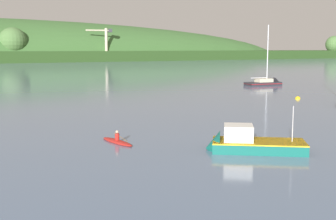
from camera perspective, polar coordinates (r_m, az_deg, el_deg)
dockside_crane at (r=250.33m, az=-7.96°, el=8.23°), size 14.30×5.45×17.92m
sailboat_near_mooring at (r=85.38m, az=12.63°, el=3.29°), size 7.87×4.03×12.31m
fishing_boat_moored at (r=30.22m, az=10.13°, el=-4.64°), size 6.64×6.15×4.14m
canoe_with_paddler at (r=32.57m, az=-6.51°, el=-4.01°), size 1.51×3.82×1.02m
mooring_buoy_midchannel at (r=63.05m, az=16.26°, el=1.38°), size 0.71×0.71×0.79m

